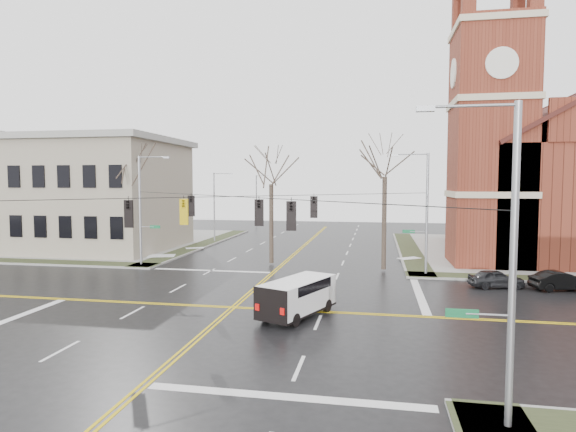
% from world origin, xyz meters
% --- Properties ---
extents(ground, '(120.00, 120.00, 0.00)m').
position_xyz_m(ground, '(0.00, 0.00, 0.00)').
color(ground, black).
rests_on(ground, ground).
extents(sidewalks, '(80.00, 80.00, 0.17)m').
position_xyz_m(sidewalks, '(0.00, 0.00, 0.08)').
color(sidewalks, gray).
rests_on(sidewalks, ground).
extents(road_markings, '(100.00, 100.00, 0.01)m').
position_xyz_m(road_markings, '(0.00, 0.00, 0.01)').
color(road_markings, gold).
rests_on(road_markings, ground).
extents(church, '(24.28, 27.48, 27.50)m').
position_xyz_m(church, '(24.76, 24.78, 8.43)').
color(church, maroon).
rests_on(church, ground).
extents(civic_building_a, '(18.00, 14.00, 11.00)m').
position_xyz_m(civic_building_a, '(-22.00, 20.00, 5.50)').
color(civic_building_a, gray).
rests_on(civic_building_a, ground).
extents(signal_pole_ne, '(2.75, 0.22, 9.00)m').
position_xyz_m(signal_pole_ne, '(11.32, 11.50, 4.95)').
color(signal_pole_ne, gray).
rests_on(signal_pole_ne, ground).
extents(signal_pole_nw, '(2.75, 0.22, 9.00)m').
position_xyz_m(signal_pole_nw, '(-11.32, 11.50, 4.95)').
color(signal_pole_nw, gray).
rests_on(signal_pole_nw, ground).
extents(signal_pole_se, '(2.75, 0.22, 9.00)m').
position_xyz_m(signal_pole_se, '(11.32, -11.50, 4.95)').
color(signal_pole_se, gray).
rests_on(signal_pole_se, ground).
extents(span_wires, '(23.02, 23.02, 0.03)m').
position_xyz_m(span_wires, '(0.00, 0.00, 6.20)').
color(span_wires, black).
rests_on(span_wires, ground).
extents(traffic_signals, '(8.21, 8.26, 1.30)m').
position_xyz_m(traffic_signals, '(-0.00, -0.67, 5.45)').
color(traffic_signals, black).
rests_on(traffic_signals, ground).
extents(streetlight_north_a, '(2.30, 0.20, 8.00)m').
position_xyz_m(streetlight_north_a, '(-10.65, 28.00, 4.47)').
color(streetlight_north_a, gray).
rests_on(streetlight_north_a, ground).
extents(streetlight_north_b, '(2.30, 0.20, 8.00)m').
position_xyz_m(streetlight_north_b, '(-10.65, 48.00, 4.47)').
color(streetlight_north_b, gray).
rests_on(streetlight_north_b, ground).
extents(cargo_van, '(3.73, 5.37, 1.91)m').
position_xyz_m(cargo_van, '(3.90, -0.91, 1.13)').
color(cargo_van, white).
rests_on(cargo_van, ground).
extents(parked_car_a, '(3.72, 2.02, 1.20)m').
position_xyz_m(parked_car_a, '(15.67, 8.04, 0.60)').
color(parked_car_a, black).
rests_on(parked_car_a, ground).
extents(parked_car_b, '(3.98, 2.21, 1.24)m').
position_xyz_m(parked_car_b, '(19.60, 7.95, 0.62)').
color(parked_car_b, black).
rests_on(parked_car_b, ground).
extents(tree_nw_far, '(4.00, 4.00, 10.32)m').
position_xyz_m(tree_nw_far, '(-13.33, 13.75, 7.48)').
color(tree_nw_far, '#332A20').
rests_on(tree_nw_far, ground).
extents(tree_nw_near, '(4.00, 4.00, 10.02)m').
position_xyz_m(tree_nw_near, '(-0.91, 14.05, 7.27)').
color(tree_nw_near, '#332A20').
rests_on(tree_nw_near, ground).
extents(tree_ne, '(4.00, 4.00, 10.90)m').
position_xyz_m(tree_ne, '(8.41, 12.79, 7.89)').
color(tree_ne, '#332A20').
rests_on(tree_ne, ground).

